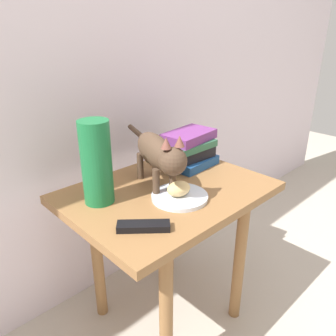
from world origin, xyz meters
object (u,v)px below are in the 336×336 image
side_table (168,213)px  plate (180,197)px  tv_remote (144,226)px  book_stack (189,149)px  bread_roll (179,189)px  green_vase (96,163)px  cat (158,153)px

side_table → plate: plate is taller
tv_remote → plate: bearing=57.2°
book_stack → tv_remote: size_ratio=1.57×
side_table → bread_roll: (-0.03, -0.08, 0.14)m
bread_roll → tv_remote: (-0.20, -0.06, -0.03)m
side_table → book_stack: bearing=25.0°
book_stack → green_vase: green_vase is taller
bread_roll → book_stack: 0.30m
plate → cat: size_ratio=0.41×
book_stack → tv_remote: (-0.43, -0.23, -0.06)m
plate → tv_remote: (-0.20, -0.06, 0.00)m
book_stack → bread_roll: bearing=-143.2°
plate → bread_roll: bearing=-172.5°
green_vase → plate: bearing=-39.9°
plate → bread_roll: 0.03m
plate → green_vase: bearing=140.1°
green_vase → cat: bearing=-17.2°
side_table → book_stack: (0.21, 0.10, 0.17)m
side_table → plate: size_ratio=3.73×
plate → cat: cat is taller
side_table → green_vase: 0.34m
book_stack → cat: bearing=-163.0°
bread_roll → cat: cat is taller
side_table → green_vase: bearing=158.0°
book_stack → plate: bearing=-142.6°
side_table → cat: bearing=126.6°
side_table → plate: bearing=-105.3°
side_table → tv_remote: (-0.23, -0.14, 0.11)m
cat → tv_remote: 0.29m
plate → tv_remote: size_ratio=1.26×
cat → green_vase: 0.21m
tv_remote → book_stack: bearing=69.8°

